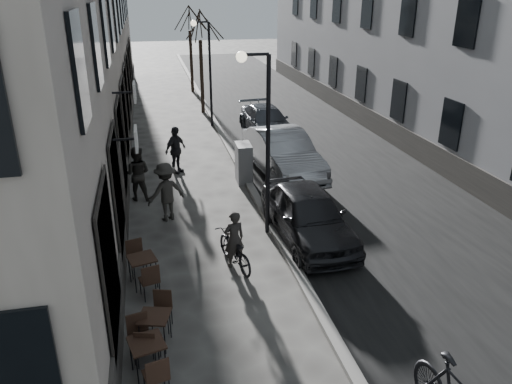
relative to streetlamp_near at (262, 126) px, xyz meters
name	(u,v)px	position (x,y,z in m)	size (l,w,h in m)	color
ground	(344,380)	(0.17, -6.00, -3.16)	(120.00, 120.00, 0.00)	#3B3935
road	(296,132)	(4.02, 10.00, -3.16)	(7.30, 60.00, 0.00)	black
kerb	(222,135)	(0.37, 10.00, -3.10)	(0.25, 60.00, 0.12)	gray
streetlamp_near	(262,126)	(0.00, 0.00, 0.00)	(0.90, 0.28, 5.09)	black
streetlamp_far	(206,62)	(0.00, 12.00, 0.00)	(0.90, 0.28, 5.09)	black
tree_near	(200,25)	(0.07, 15.00, 1.50)	(2.40, 2.40, 5.70)	black
tree_far	(189,18)	(0.07, 21.00, 1.50)	(2.40, 2.40, 5.70)	black
bistro_set_a	(148,355)	(-3.26, -5.10, -2.71)	(0.75, 1.53, 0.87)	black
bistro_set_b	(155,327)	(-3.11, -4.31, -2.73)	(0.76, 1.46, 0.83)	black
bistro_set_c	(143,268)	(-3.33, -2.06, -2.71)	(0.78, 1.53, 0.88)	black
utility_cabinet	(244,163)	(0.27, 4.06, -2.45)	(0.52, 0.94, 1.41)	slate
bicycle	(234,250)	(-1.07, -1.65, -2.70)	(0.61, 1.76, 0.92)	black
cyclist_rider	(234,239)	(-1.07, -1.65, -2.41)	(0.55, 0.36, 1.51)	#272422
pedestrian_near	(137,174)	(-3.43, 3.22, -2.25)	(0.88, 0.69, 1.81)	#272521
pedestrian_mid	(166,192)	(-2.59, 1.45, -2.26)	(1.17, 0.67, 1.80)	#2D2B27
pedestrian_far	(176,150)	(-2.03, 5.54, -2.27)	(1.05, 0.44, 1.79)	black
car_near	(308,214)	(1.17, -0.63, -2.42)	(1.76, 4.37, 1.49)	black
car_mid	(283,153)	(1.85, 4.55, -2.34)	(1.74, 4.99, 1.64)	#94979C
car_far	(266,121)	(2.47, 9.82, -2.50)	(1.85, 4.55, 1.32)	#3F434B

